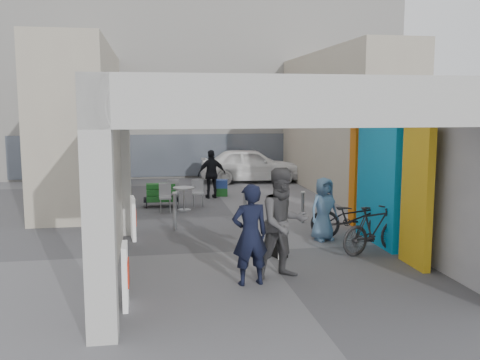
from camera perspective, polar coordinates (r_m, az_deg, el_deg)
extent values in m
plane|color=#5B5B60|center=(11.65, 2.30, -7.50)|extent=(90.00, 90.00, 0.00)
cube|color=#B3B3AE|center=(7.14, -14.83, -3.17)|extent=(0.40, 0.40, 3.50)
cube|color=#B3B3AE|center=(13.07, -12.51, 1.82)|extent=(0.40, 0.40, 3.50)
cube|color=orange|center=(14.10, 12.65, 2.25)|extent=(0.40, 0.40, 3.50)
plane|color=beige|center=(10.09, -13.33, 0.06)|extent=(0.00, 6.40, 6.40)
plane|color=#A3A3A8|center=(11.40, 18.35, 0.74)|extent=(0.00, 6.40, 6.40)
cube|color=#0C8CC6|center=(12.38, 14.46, -0.20)|extent=(0.15, 2.00, 2.80)
cube|color=gold|center=(10.78, 18.35, -1.53)|extent=(0.15, 1.00, 2.80)
plane|color=#B3B3AE|center=(10.26, 3.58, 10.17)|extent=(6.40, 6.40, 0.00)
cube|color=#B3B3AE|center=(13.24, 0.53, 8.15)|extent=(6.40, 0.30, 0.70)
cube|color=#B3B3AE|center=(7.32, 9.07, 8.28)|extent=(6.40, 0.30, 0.70)
cube|color=white|center=(13.41, 0.40, 7.93)|extent=(4.20, 0.05, 0.55)
cube|color=white|center=(25.11, -4.36, 9.93)|extent=(18.00, 4.00, 8.00)
cube|color=#515966|center=(23.15, -3.81, 2.68)|extent=(16.20, 0.06, 1.80)
cube|color=white|center=(22.95, -8.86, 7.06)|extent=(2.60, 0.06, 0.50)
cube|color=red|center=(23.26, -0.15, 7.17)|extent=(2.20, 0.06, 0.50)
cube|color=#ACA48F|center=(18.62, -16.39, 5.75)|extent=(2.00, 9.00, 5.00)
cube|color=#ACA48F|center=(19.72, 10.71, 6.03)|extent=(2.00, 9.00, 5.00)
cylinder|color=gray|center=(13.47, -6.95, -3.36)|extent=(0.09, 0.09, 0.95)
cylinder|color=gray|center=(13.78, 0.55, -2.99)|extent=(0.09, 0.09, 0.98)
cylinder|color=gray|center=(14.35, 6.72, -2.91)|extent=(0.09, 0.09, 0.83)
cube|color=white|center=(8.52, -12.16, -9.98)|extent=(0.09, 0.55, 1.00)
cube|color=red|center=(8.50, -11.89, -9.66)|extent=(0.04, 0.39, 0.40)
cube|color=white|center=(12.69, -11.33, -4.04)|extent=(0.14, 0.56, 1.00)
cube|color=red|center=(12.68, -11.16, -3.81)|extent=(0.08, 0.39, 0.40)
cylinder|color=#A0A1A5|center=(16.05, -5.99, -2.04)|extent=(0.06, 0.06, 0.67)
cylinder|color=#A0A1A5|center=(16.11, -5.98, -3.18)|extent=(0.41, 0.41, 0.02)
cylinder|color=#A0A1A5|center=(16.00, -6.01, -0.85)|extent=(0.65, 0.65, 0.05)
cube|color=#A0A1A5|center=(15.87, -7.96, -2.65)|extent=(0.35, 0.35, 0.42)
cube|color=#A0A1A5|center=(15.96, -8.01, -1.08)|extent=(0.35, 0.05, 0.42)
cube|color=#A0A1A5|center=(16.57, -4.48, -2.15)|extent=(0.35, 0.35, 0.42)
cube|color=#A0A1A5|center=(16.66, -4.55, -0.65)|extent=(0.35, 0.05, 0.42)
cube|color=#A0A1A5|center=(16.61, -7.07, -2.16)|extent=(0.35, 0.35, 0.42)
cube|color=#A0A1A5|center=(16.71, -7.12, -0.66)|extent=(0.35, 0.05, 0.42)
cube|color=black|center=(16.75, -8.41, -2.36)|extent=(1.07, 0.53, 0.27)
cube|color=#17521B|center=(16.60, -8.41, -1.99)|extent=(0.89, 0.31, 0.16)
cube|color=#17521B|center=(16.70, -8.43, -1.32)|extent=(0.89, 0.31, 0.16)
cube|color=#17521B|center=(16.81, -8.45, -0.65)|extent=(0.89, 0.31, 0.16)
cube|color=#17521B|center=(18.56, -2.04, -1.27)|extent=(0.50, 0.41, 0.28)
cube|color=navy|center=(18.51, -2.04, -0.41)|extent=(0.50, 0.41, 0.28)
cube|color=black|center=(11.15, 4.21, -7.61)|extent=(0.23, 0.31, 0.23)
cube|color=black|center=(10.99, 4.37, -6.91)|extent=(0.18, 0.15, 0.34)
cube|color=white|center=(10.92, 4.48, -7.22)|extent=(0.14, 0.03, 0.32)
cylinder|color=white|center=(10.95, 4.18, -7.79)|extent=(0.04, 0.04, 0.27)
cylinder|color=white|center=(10.98, 4.72, -7.76)|extent=(0.04, 0.04, 0.27)
sphere|color=black|center=(10.92, 4.41, -5.87)|extent=(0.18, 0.18, 0.18)
cube|color=white|center=(10.83, 4.53, -6.09)|extent=(0.08, 0.11, 0.06)
cone|color=black|center=(10.92, 4.12, -5.40)|extent=(0.07, 0.07, 0.08)
cone|color=black|center=(10.94, 4.61, -5.38)|extent=(0.07, 0.07, 0.08)
imported|color=black|center=(9.27, 1.08, -5.85)|extent=(0.70, 0.51, 1.77)
imported|color=#424245|center=(9.64, 4.65, -4.62)|extent=(1.12, 0.96, 2.01)
imported|color=#5277A0|center=(12.48, 8.93, -3.08)|extent=(0.82, 0.66, 1.47)
imported|color=black|center=(18.03, -3.03, 0.63)|extent=(1.00, 0.53, 1.63)
imported|color=black|center=(12.67, 12.07, -3.96)|extent=(2.12, 1.45, 1.05)
imported|color=black|center=(11.65, 14.14, -5.14)|extent=(1.76, 1.04, 1.02)
imported|color=white|center=(21.91, 1.11, 1.62)|extent=(4.21, 1.91, 1.40)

